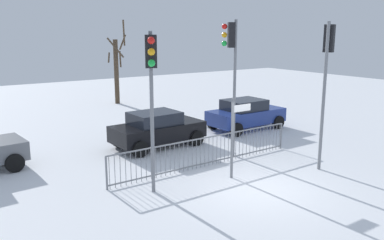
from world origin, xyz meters
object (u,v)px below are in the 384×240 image
object	(u,v)px
traffic_light_foreground_left	(151,77)
traffic_light_foreground_right	(232,58)
direction_sign_post	(234,133)
bare_tree_left	(117,67)
car_black_near	(157,129)
car_blue_far	(246,114)
traffic_light_mid_left	(327,63)

from	to	relation	value
traffic_light_foreground_left	traffic_light_foreground_right	bearing A→B (deg)	-132.99
direction_sign_post	bare_tree_left	size ratio (longest dim) A/B	0.49
traffic_light_foreground_left	car_black_near	xyz separation A→B (m)	(2.55, 4.32, -2.67)
direction_sign_post	car_blue_far	distance (m)	6.88
direction_sign_post	bare_tree_left	xyz separation A→B (m)	(2.64, 15.08, 0.89)
traffic_light_foreground_left	bare_tree_left	xyz separation A→B (m)	(5.46, 14.83, -1.07)
traffic_light_foreground_right	car_blue_far	size ratio (longest dim) A/B	1.33
car_black_near	traffic_light_foreground_right	bearing A→B (deg)	-60.90
car_blue_far	traffic_light_foreground_right	bearing A→B (deg)	-139.83
car_black_near	traffic_light_mid_left	bearing A→B (deg)	-61.75
traffic_light_mid_left	car_blue_far	size ratio (longest dim) A/B	1.31
traffic_light_foreground_right	direction_sign_post	bearing A→B (deg)	171.33
traffic_light_mid_left	traffic_light_foreground_left	xyz separation A→B (m)	(-5.93, 1.25, -0.22)
direction_sign_post	traffic_light_foreground_right	bearing A→B (deg)	52.73
car_blue_far	direction_sign_post	bearing A→B (deg)	-135.55
traffic_light_mid_left	traffic_light_foreground_left	world-z (taller)	traffic_light_mid_left
bare_tree_left	traffic_light_foreground_right	bearing A→B (deg)	-95.37
traffic_light_foreground_right	direction_sign_post	size ratio (longest dim) A/B	1.94
traffic_light_foreground_left	direction_sign_post	size ratio (longest dim) A/B	1.79
traffic_light_foreground_right	car_black_near	world-z (taller)	traffic_light_foreground_right
traffic_light_foreground_right	direction_sign_post	world-z (taller)	traffic_light_foreground_right
car_black_near	traffic_light_foreground_left	bearing A→B (deg)	-123.52
traffic_light_foreground_right	car_black_near	size ratio (longest dim) A/B	1.31
car_blue_far	bare_tree_left	size ratio (longest dim) A/B	0.71
traffic_light_foreground_right	traffic_light_foreground_left	size ratio (longest dim) A/B	1.09
direction_sign_post	traffic_light_mid_left	bearing A→B (deg)	-18.61
car_blue_far	car_black_near	distance (m)	5.09
traffic_light_foreground_right	bare_tree_left	distance (m)	13.31
traffic_light_mid_left	direction_sign_post	bearing A→B (deg)	-129.91
bare_tree_left	traffic_light_foreground_left	bearing A→B (deg)	-110.21
traffic_light_foreground_right	car_black_near	distance (m)	4.32
direction_sign_post	car_blue_far	xyz separation A→B (m)	(4.81, 4.87, -0.72)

